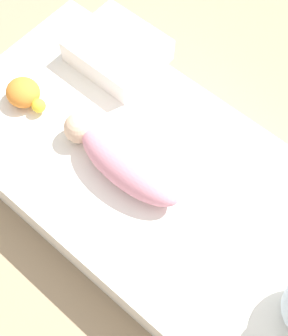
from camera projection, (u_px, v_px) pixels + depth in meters
The scene contains 5 objects.
ground_plane at pixel (156, 199), 1.76m from camera, with size 12.00×12.00×0.00m, color #9E8466.
bed_mattress at pixel (157, 187), 1.67m from camera, with size 1.58×0.77×0.21m.
swaddled_baby at pixel (123, 161), 1.52m from camera, with size 0.48×0.16×0.13m.
pillow at pixel (117, 51), 1.75m from camera, with size 0.32×0.28×0.10m.
turtle_plush at pixel (24, 94), 1.67m from camera, with size 0.17×0.12×0.09m.
Camera 1 is at (0.41, -0.55, 1.63)m, focal length 50.00 mm.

